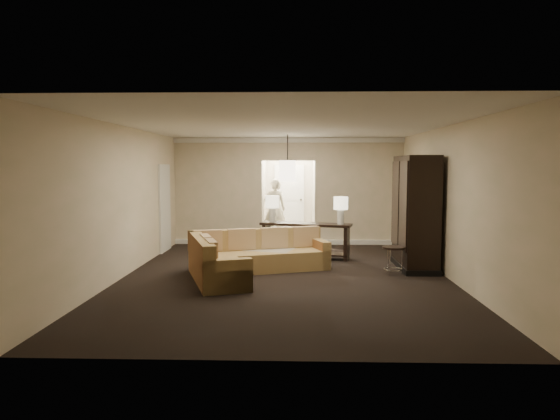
{
  "coord_description": "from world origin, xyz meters",
  "views": [
    {
      "loc": [
        0.2,
        -9.11,
        2.05
      ],
      "look_at": [
        -0.13,
        1.2,
        1.15
      ],
      "focal_mm": 32.0,
      "sensor_mm": 36.0,
      "label": 1
    }
  ],
  "objects_px": {
    "sectional_sofa": "(247,258)",
    "console_table": "(306,237)",
    "coffee_table": "(271,257)",
    "drink_table": "(393,254)",
    "armoire": "(415,215)",
    "person": "(275,206)"
  },
  "relations": [
    {
      "from": "coffee_table",
      "to": "person",
      "type": "relative_size",
      "value": 0.63
    },
    {
      "from": "sectional_sofa",
      "to": "person",
      "type": "relative_size",
      "value": 1.5
    },
    {
      "from": "coffee_table",
      "to": "console_table",
      "type": "xyz_separation_m",
      "value": [
        0.73,
        1.0,
        0.27
      ]
    },
    {
      "from": "drink_table",
      "to": "coffee_table",
      "type": "bearing_deg",
      "value": 164.01
    },
    {
      "from": "sectional_sofa",
      "to": "armoire",
      "type": "bearing_deg",
      "value": -6.45
    },
    {
      "from": "coffee_table",
      "to": "sectional_sofa",
      "type": "bearing_deg",
      "value": -118.13
    },
    {
      "from": "console_table",
      "to": "person",
      "type": "height_order",
      "value": "person"
    },
    {
      "from": "coffee_table",
      "to": "drink_table",
      "type": "relative_size",
      "value": 2.24
    },
    {
      "from": "drink_table",
      "to": "person",
      "type": "height_order",
      "value": "person"
    },
    {
      "from": "sectional_sofa",
      "to": "console_table",
      "type": "relative_size",
      "value": 1.37
    },
    {
      "from": "sectional_sofa",
      "to": "armoire",
      "type": "height_order",
      "value": "armoire"
    },
    {
      "from": "sectional_sofa",
      "to": "console_table",
      "type": "distance_m",
      "value": 2.12
    },
    {
      "from": "console_table",
      "to": "armoire",
      "type": "distance_m",
      "value": 2.5
    },
    {
      "from": "sectional_sofa",
      "to": "drink_table",
      "type": "xyz_separation_m",
      "value": [
        2.78,
        0.1,
        0.06
      ]
    },
    {
      "from": "coffee_table",
      "to": "console_table",
      "type": "distance_m",
      "value": 1.27
    },
    {
      "from": "sectional_sofa",
      "to": "console_table",
      "type": "xyz_separation_m",
      "value": [
        1.14,
        1.78,
        0.15
      ]
    },
    {
      "from": "coffee_table",
      "to": "console_table",
      "type": "height_order",
      "value": "console_table"
    },
    {
      "from": "sectional_sofa",
      "to": "console_table",
      "type": "height_order",
      "value": "sectional_sofa"
    },
    {
      "from": "console_table",
      "to": "armoire",
      "type": "bearing_deg",
      "value": -11.57
    },
    {
      "from": "sectional_sofa",
      "to": "coffee_table",
      "type": "height_order",
      "value": "sectional_sofa"
    },
    {
      "from": "coffee_table",
      "to": "console_table",
      "type": "bearing_deg",
      "value": 53.98
    },
    {
      "from": "coffee_table",
      "to": "armoire",
      "type": "xyz_separation_m",
      "value": [
        2.89,
        -0.07,
        0.89
      ]
    }
  ]
}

